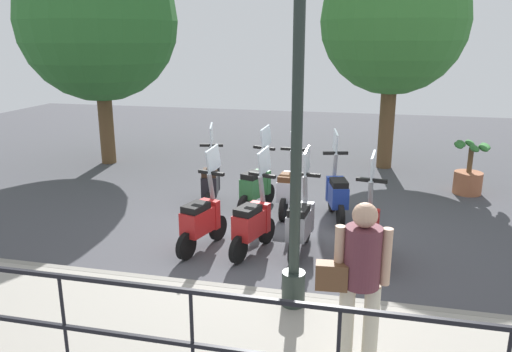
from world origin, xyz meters
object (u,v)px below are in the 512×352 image
object	(u,v)px
tree_distant	(394,21)
lamp_post_near	(297,123)
scooter_far_3	(211,182)
potted_palm	(469,172)
scooter_near_3	(202,219)
tree_large	(98,22)
scooter_far_0	(337,193)
scooter_far_2	(256,185)
scooter_far_1	(289,187)
scooter_near_2	(253,222)
scooter_near_0	(366,230)
scooter_near_1	(300,222)
pedestrian_with_bag	(359,274)

from	to	relation	value
tree_distant	lamp_post_near	bearing A→B (deg)	171.25
tree_distant	scooter_far_3	xyz separation A→B (m)	(-3.83, 3.22, -2.96)
potted_palm	scooter_near_3	distance (m)	5.84
tree_large	scooter_far_3	bearing A→B (deg)	-126.94
scooter_far_0	scooter_far_2	world-z (taller)	same
potted_palm	scooter_far_1	distance (m)	3.92
scooter_far_2	scooter_far_3	xyz separation A→B (m)	(-0.00, 0.88, 0.00)
lamp_post_near	scooter_near_3	xyz separation A→B (m)	(1.55, 1.62, -1.76)
scooter_far_2	scooter_far_3	size ratio (longest dim) A/B	1.00
scooter_near_2	scooter_far_3	distance (m)	2.22
potted_palm	scooter_far_2	size ratio (longest dim) A/B	0.69
scooter_near_0	scooter_far_3	size ratio (longest dim) A/B	1.00
lamp_post_near	scooter_near_1	size ratio (longest dim) A/B	3.04
pedestrian_with_bag	scooter_far_3	world-z (taller)	pedestrian_with_bag
tree_distant	scooter_far_0	size ratio (longest dim) A/B	3.34
lamp_post_near	scooter_near_2	bearing A→B (deg)	28.05
potted_palm	scooter_far_3	xyz separation A→B (m)	(-1.99, 4.84, 0.04)
tree_large	scooter_far_0	size ratio (longest dim) A/B	3.48
scooter_far_0	scooter_far_3	world-z (taller)	same
lamp_post_near	scooter_far_1	bearing A→B (deg)	10.33
scooter_near_0	scooter_far_1	distance (m)	2.26
tree_distant	scooter_near_1	xyz separation A→B (m)	(-5.51, 1.29, -2.96)
scooter_near_3	scooter_far_3	distance (m)	1.95
scooter_near_2	scooter_far_2	size ratio (longest dim) A/B	1.00
scooter_near_3	scooter_near_2	bearing A→B (deg)	-70.17
lamp_post_near	scooter_near_0	bearing A→B (deg)	-24.76
tree_large	scooter_far_0	world-z (taller)	tree_large
pedestrian_with_bag	scooter_near_1	size ratio (longest dim) A/B	1.03
scooter_near_2	tree_large	bearing A→B (deg)	63.70
scooter_far_1	scooter_far_2	bearing A→B (deg)	93.54
tree_distant	scooter_far_1	distance (m)	5.14
scooter_near_1	tree_large	bearing A→B (deg)	56.14
scooter_far_0	scooter_far_1	xyz separation A→B (m)	(0.14, 0.87, 0.00)
tree_large	scooter_near_1	distance (m)	7.68
scooter_near_0	scooter_far_0	xyz separation A→B (m)	(1.63, 0.53, 0.00)
scooter_near_1	scooter_far_1	xyz separation A→B (m)	(1.69, 0.45, 0.00)
potted_palm	scooter_near_2	world-z (taller)	scooter_near_2
potted_palm	scooter_near_2	xyz separation A→B (m)	(-3.83, 3.60, 0.04)
lamp_post_near	scooter_near_0	world-z (taller)	lamp_post_near
lamp_post_near	scooter_far_0	world-z (taller)	lamp_post_near
scooter_near_0	scooter_far_3	distance (m)	3.37
scooter_near_0	scooter_near_3	xyz separation A→B (m)	(-0.12, 2.39, 0.00)
scooter_far_1	scooter_far_0	bearing A→B (deg)	-96.09
pedestrian_with_bag	scooter_near_2	distance (m)	3.07
tree_large	scooter_far_2	xyz separation A→B (m)	(-2.72, -4.50, -2.97)
pedestrian_with_bag	scooter_near_2	world-z (taller)	pedestrian_with_bag
scooter_near_0	scooter_far_1	xyz separation A→B (m)	(1.78, 1.40, 0.00)
tree_large	scooter_near_3	bearing A→B (deg)	-138.38
scooter_near_2	tree_distant	bearing A→B (deg)	-2.32
pedestrian_with_bag	scooter_far_1	bearing A→B (deg)	12.40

